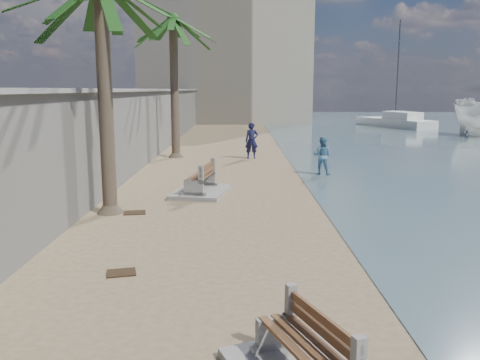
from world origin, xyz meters
name	(u,v)px	position (x,y,z in m)	size (l,w,h in m)	color
ground_plane	(278,359)	(0.00, 0.00, 0.00)	(140.00, 140.00, 0.00)	#907858
seawall	(149,125)	(-5.20, 20.00, 1.75)	(0.45, 70.00, 3.50)	gray
wall_cap	(148,90)	(-5.20, 20.00, 3.55)	(0.80, 70.00, 0.12)	gray
end_building	(226,58)	(-2.00, 52.00, 7.00)	(18.00, 12.00, 14.00)	#B7AA93
bench_near	(304,357)	(0.26, -0.65, 0.39)	(2.16, 2.55, 0.90)	gray
bench_far	(200,181)	(-1.86, 10.99, 0.45)	(2.09, 2.73, 1.04)	gray
palm_back	(173,21)	(-3.90, 20.68, 7.03)	(5.00, 5.00, 8.04)	brown
person_a	(252,138)	(0.13, 20.12, 1.07)	(0.77, 0.52, 2.15)	#141638
person_b	(322,154)	(3.00, 15.05, 0.89)	(0.86, 0.67, 1.79)	teal
yacht_far	(394,123)	(14.46, 42.74, 0.35)	(8.81, 2.47, 1.50)	silver
sailboat_west	(395,119)	(17.02, 50.94, 0.34)	(7.19, 5.72, 11.14)	silver
debris_c	(135,213)	(-3.59, 8.19, 0.01)	(0.63, 0.50, 0.03)	#382616
debris_d	(122,273)	(-2.85, 3.23, 0.01)	(0.55, 0.44, 0.03)	#382616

